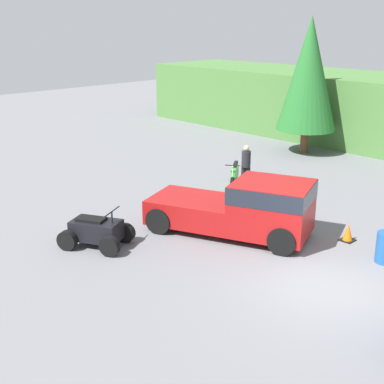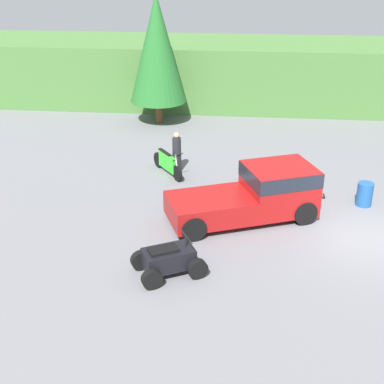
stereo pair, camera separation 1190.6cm
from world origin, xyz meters
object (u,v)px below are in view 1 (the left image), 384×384
at_px(traffic_cone, 348,233).
at_px(dirt_bike, 234,176).
at_px(quad_atv, 96,232).
at_px(pickup_truck_red, 246,207).
at_px(rider_person, 246,165).

bearing_deg(traffic_cone, dirt_bike, 165.29).
relative_size(quad_atv, traffic_cone, 4.25).
height_order(pickup_truck_red, traffic_cone, pickup_truck_red).
xyz_separation_m(quad_atv, rider_person, (-0.72, 7.63, 0.49)).
height_order(pickup_truck_red, dirt_bike, pickup_truck_red).
xyz_separation_m(pickup_truck_red, quad_atv, (-2.57, -3.79, -0.51)).
height_order(quad_atv, traffic_cone, quad_atv).
xyz_separation_m(pickup_truck_red, dirt_bike, (-3.65, 3.57, -0.49)).
bearing_deg(dirt_bike, traffic_cone, 39.51).
bearing_deg(pickup_truck_red, quad_atv, -146.18).
height_order(dirt_bike, quad_atv, quad_atv).
xyz_separation_m(dirt_bike, traffic_cone, (6.08, -1.60, -0.22)).
relative_size(pickup_truck_red, rider_person, 3.13).
distance_m(pickup_truck_red, traffic_cone, 3.21).
xyz_separation_m(pickup_truck_red, rider_person, (-3.29, 3.84, -0.02)).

